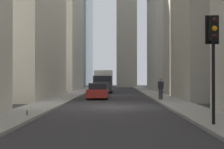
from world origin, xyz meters
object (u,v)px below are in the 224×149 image
Objects in this scene: traffic_light_foreground at (213,44)px; discarded_bottle at (27,113)px; pedestrian at (161,88)px; delivery_truck at (103,81)px; sedan_red at (98,91)px.

discarded_bottle is at bearing 69.77° from traffic_light_foreground.
traffic_light_foreground reaches higher than pedestrian.
pedestrian is (-15.43, -5.25, -0.38)m from delivery_truck.
delivery_truck is 3.77× the size of pedestrian.
pedestrian is (14.24, 0.06, -2.10)m from traffic_light_foreground.
delivery_truck is 30.20m from traffic_light_foreground.
sedan_red is at bearing 17.11° from traffic_light_foreground.
discarded_bottle is (2.88, 7.83, -2.93)m from traffic_light_foreground.
traffic_light_foreground is 15.32× the size of discarded_bottle.
traffic_light_foreground is 8.84m from discarded_bottle.
sedan_red reaches higher than discarded_bottle.
pedestrian is at bearing -161.23° from delivery_truck.
sedan_red is (-12.43, -0.00, -0.80)m from delivery_truck.
pedestrian is at bearing -119.80° from sedan_red.
traffic_light_foreground reaches higher than delivery_truck.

